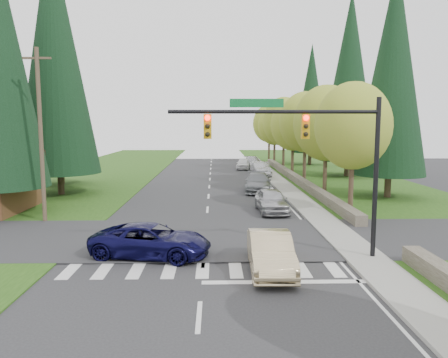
{
  "coord_description": "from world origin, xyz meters",
  "views": [
    {
      "loc": [
        0.47,
        -13.39,
        5.67
      ],
      "look_at": [
        0.99,
        9.69,
        2.8
      ],
      "focal_mm": 35.0,
      "sensor_mm": 36.0,
      "label": 1
    }
  ],
  "objects_px": {
    "parked_car_a": "(272,201)",
    "parked_car_c": "(261,169)",
    "parked_car_d": "(243,164)",
    "parked_car_e": "(253,162)",
    "sedan_champagne": "(270,252)",
    "parked_car_b": "(258,183)",
    "suv_navy": "(151,241)"
  },
  "relations": [
    {
      "from": "parked_car_a",
      "to": "parked_car_c",
      "type": "bearing_deg",
      "value": 83.35
    },
    {
      "from": "parked_car_d",
      "to": "parked_car_e",
      "type": "height_order",
      "value": "parked_car_e"
    },
    {
      "from": "parked_car_c",
      "to": "parked_car_d",
      "type": "bearing_deg",
      "value": 96.38
    },
    {
      "from": "sedan_champagne",
      "to": "parked_car_a",
      "type": "distance_m",
      "value": 11.67
    },
    {
      "from": "parked_car_b",
      "to": "parked_car_e",
      "type": "relative_size",
      "value": 1.09
    },
    {
      "from": "sedan_champagne",
      "to": "parked_car_e",
      "type": "bearing_deg",
      "value": 86.95
    },
    {
      "from": "parked_car_a",
      "to": "parked_car_d",
      "type": "height_order",
      "value": "parked_car_a"
    },
    {
      "from": "parked_car_a",
      "to": "parked_car_e",
      "type": "xyz_separation_m",
      "value": [
        1.4,
        29.7,
        -0.05
      ]
    },
    {
      "from": "sedan_champagne",
      "to": "parked_car_c",
      "type": "bearing_deg",
      "value": 85.67
    },
    {
      "from": "parked_car_b",
      "to": "parked_car_c",
      "type": "xyz_separation_m",
      "value": [
        1.4,
        11.12,
        0.01
      ]
    },
    {
      "from": "parked_car_c",
      "to": "parked_car_e",
      "type": "xyz_separation_m",
      "value": [
        0.0,
        9.8,
        -0.08
      ]
    },
    {
      "from": "parked_car_a",
      "to": "parked_car_e",
      "type": "distance_m",
      "value": 29.73
    },
    {
      "from": "sedan_champagne",
      "to": "parked_car_b",
      "type": "relative_size",
      "value": 0.85
    },
    {
      "from": "suv_navy",
      "to": "parked_car_b",
      "type": "distance_m",
      "value": 19.45
    },
    {
      "from": "parked_car_b",
      "to": "parked_car_d",
      "type": "bearing_deg",
      "value": 94.94
    },
    {
      "from": "suv_navy",
      "to": "parked_car_c",
      "type": "relative_size",
      "value": 1.06
    },
    {
      "from": "parked_car_c",
      "to": "parked_car_e",
      "type": "height_order",
      "value": "parked_car_c"
    },
    {
      "from": "parked_car_c",
      "to": "parked_car_b",
      "type": "bearing_deg",
      "value": -100.89
    },
    {
      "from": "parked_car_b",
      "to": "parked_car_e",
      "type": "distance_m",
      "value": 20.97
    },
    {
      "from": "parked_car_c",
      "to": "parked_car_d",
      "type": "xyz_separation_m",
      "value": [
        -1.4,
        7.86,
        -0.09
      ]
    },
    {
      "from": "parked_car_c",
      "to": "parked_car_e",
      "type": "bearing_deg",
      "value": 86.29
    },
    {
      "from": "parked_car_d",
      "to": "parked_car_e",
      "type": "distance_m",
      "value": 2.39
    },
    {
      "from": "parked_car_c",
      "to": "parked_car_d",
      "type": "distance_m",
      "value": 7.99
    },
    {
      "from": "sedan_champagne",
      "to": "suv_navy",
      "type": "distance_m",
      "value": 5.29
    },
    {
      "from": "sedan_champagne",
      "to": "parked_car_c",
      "type": "xyz_separation_m",
      "value": [
        2.96,
        31.46,
        0.04
      ]
    },
    {
      "from": "parked_car_b",
      "to": "parked_car_d",
      "type": "xyz_separation_m",
      "value": [
        0.0,
        18.98,
        -0.08
      ]
    },
    {
      "from": "sedan_champagne",
      "to": "parked_car_a",
      "type": "xyz_separation_m",
      "value": [
        1.56,
        11.57,
        0.01
      ]
    },
    {
      "from": "sedan_champagne",
      "to": "parked_car_e",
      "type": "height_order",
      "value": "sedan_champagne"
    },
    {
      "from": "parked_car_b",
      "to": "parked_car_d",
      "type": "relative_size",
      "value": 1.31
    },
    {
      "from": "suv_navy",
      "to": "parked_car_a",
      "type": "height_order",
      "value": "parked_car_a"
    },
    {
      "from": "parked_car_a",
      "to": "parked_car_e",
      "type": "bearing_deg",
      "value": 84.68
    },
    {
      "from": "parked_car_c",
      "to": "parked_car_a",
      "type": "bearing_deg",
      "value": -97.74
    }
  ]
}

